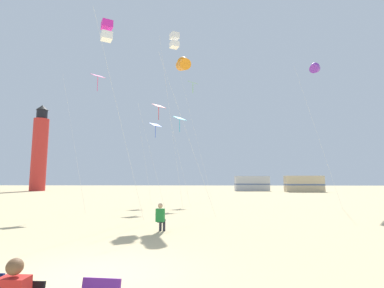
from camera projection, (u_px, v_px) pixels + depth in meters
The scene contains 14 objects.
ground at pixel (95, 277), 6.28m from camera, with size 200.00×200.00×0.00m, color #CCB584.
kite_flyer_standing at pixel (161, 217), 11.71m from camera, with size 0.37×0.53×1.16m.
kite_diamond_scarlet at pixel (158, 110), 23.73m from camera, with size 2.40×2.18×8.43m.
kite_box_white at pixel (174, 41), 21.87m from camera, with size 1.84×1.45×13.27m.
kite_diamond_blue at pixel (155, 128), 26.51m from camera, with size 2.11×2.11×7.38m.
kite_box_magenta at pixel (107, 31), 16.61m from camera, with size 2.78×2.78×11.29m.
kite_tube_violet at pixel (315, 68), 24.48m from camera, with size 2.84×3.24×12.29m.
kite_diamond_rainbow at pixel (96, 81), 21.71m from camera, with size 3.10×3.10×10.21m.
kite_tube_orange at pixel (183, 64), 18.77m from camera, with size 3.31×3.31×10.34m.
kite_diamond_lime at pixel (193, 88), 32.07m from camera, with size 3.30×2.67×13.22m.
kite_diamond_cyan at pixel (180, 121), 24.56m from camera, with size 1.75×1.59×7.57m.
lighthouse_distant at pixel (40, 150), 55.57m from camera, with size 2.80×2.80×16.80m.
rv_van_silver at pixel (252, 184), 54.92m from camera, with size 6.53×2.61×2.80m.
rv_van_tan at pixel (304, 184), 49.98m from camera, with size 6.56×2.70×2.80m.
Camera 1 is at (2.38, -6.50, 2.11)m, focal length 26.79 mm.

